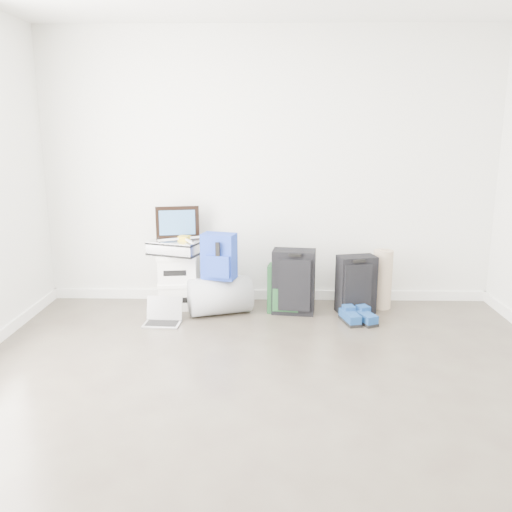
{
  "coord_description": "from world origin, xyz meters",
  "views": [
    {
      "loc": [
        -0.01,
        -2.91,
        1.74
      ],
      "look_at": [
        -0.12,
        1.9,
        0.6
      ],
      "focal_mm": 38.0,
      "sensor_mm": 36.0,
      "label": 1
    }
  ],
  "objects_px": {
    "large_suitcase": "(294,282)",
    "carry_on": "(356,285)",
    "laptop": "(163,317)",
    "boxes_stack": "(178,281)",
    "duffel_bag": "(220,296)",
    "briefcase": "(177,247)"
  },
  "relations": [
    {
      "from": "briefcase",
      "to": "laptop",
      "type": "height_order",
      "value": "briefcase"
    },
    {
      "from": "laptop",
      "to": "boxes_stack",
      "type": "bearing_deg",
      "value": 84.55
    },
    {
      "from": "boxes_stack",
      "to": "large_suitcase",
      "type": "xyz_separation_m",
      "value": [
        1.14,
        -0.14,
        0.04
      ]
    },
    {
      "from": "boxes_stack",
      "to": "laptop",
      "type": "distance_m",
      "value": 0.51
    },
    {
      "from": "boxes_stack",
      "to": "duffel_bag",
      "type": "xyz_separation_m",
      "value": [
        0.43,
        -0.18,
        -0.1
      ]
    },
    {
      "from": "large_suitcase",
      "to": "laptop",
      "type": "distance_m",
      "value": 1.27
    },
    {
      "from": "large_suitcase",
      "to": "laptop",
      "type": "bearing_deg",
      "value": -157.66
    },
    {
      "from": "boxes_stack",
      "to": "carry_on",
      "type": "height_order",
      "value": "carry_on"
    },
    {
      "from": "duffel_bag",
      "to": "large_suitcase",
      "type": "distance_m",
      "value": 0.72
    },
    {
      "from": "duffel_bag",
      "to": "laptop",
      "type": "relative_size",
      "value": 1.71
    },
    {
      "from": "briefcase",
      "to": "large_suitcase",
      "type": "distance_m",
      "value": 1.18
    },
    {
      "from": "carry_on",
      "to": "briefcase",
      "type": "bearing_deg",
      "value": 162.9
    },
    {
      "from": "duffel_bag",
      "to": "boxes_stack",
      "type": "bearing_deg",
      "value": 138.98
    },
    {
      "from": "duffel_bag",
      "to": "large_suitcase",
      "type": "relative_size",
      "value": 0.94
    },
    {
      "from": "large_suitcase",
      "to": "carry_on",
      "type": "xyz_separation_m",
      "value": [
        0.6,
        0.03,
        -0.03
      ]
    },
    {
      "from": "duffel_bag",
      "to": "laptop",
      "type": "bearing_deg",
      "value": -169.67
    },
    {
      "from": "laptop",
      "to": "carry_on",
      "type": "bearing_deg",
      "value": 13.82
    },
    {
      "from": "duffel_bag",
      "to": "carry_on",
      "type": "height_order",
      "value": "carry_on"
    },
    {
      "from": "boxes_stack",
      "to": "laptop",
      "type": "xyz_separation_m",
      "value": [
        -0.07,
        -0.45,
        -0.22
      ]
    },
    {
      "from": "boxes_stack",
      "to": "duffel_bag",
      "type": "distance_m",
      "value": 0.48
    },
    {
      "from": "duffel_bag",
      "to": "carry_on",
      "type": "relative_size",
      "value": 1.04
    },
    {
      "from": "large_suitcase",
      "to": "carry_on",
      "type": "height_order",
      "value": "large_suitcase"
    }
  ]
}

